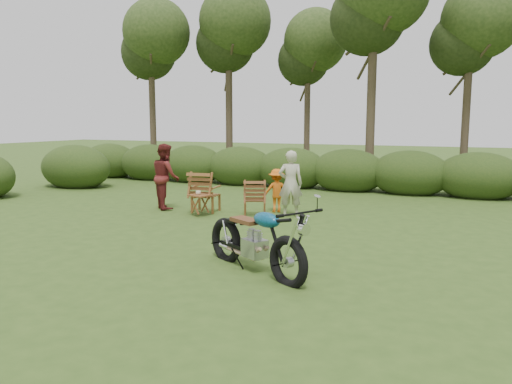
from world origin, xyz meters
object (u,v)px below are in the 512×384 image
at_px(cup, 198,193).
at_px(adult_b, 167,208).
at_px(side_table, 200,205).
at_px(lawn_chair_left, 206,212).
at_px(child, 276,212).
at_px(motorcycle, 255,271).
at_px(lawn_chair_right, 255,215).
at_px(adult_a, 290,216).

xyz_separation_m(cup, adult_b, (-1.30, 0.54, -0.57)).
height_order(side_table, adult_b, adult_b).
xyz_separation_m(lawn_chair_left, child, (1.67, 0.70, 0.00)).
distance_m(side_table, adult_b, 1.47).
xyz_separation_m(motorcycle, adult_b, (-4.40, 4.13, 0.00)).
distance_m(lawn_chair_right, lawn_chair_left, 1.33).
bearing_deg(cup, adult_b, 157.54).
bearing_deg(lawn_chair_left, side_table, 98.23).
relative_size(lawn_chair_left, child, 0.94).
bearing_deg(adult_a, motorcycle, 81.75).
xyz_separation_m(motorcycle, lawn_chair_left, (-3.20, 4.14, 0.00)).
distance_m(side_table, child, 1.99).
xyz_separation_m(lawn_chair_right, cup, (-1.22, -0.67, 0.57)).
relative_size(motorcycle, child, 2.04).
height_order(motorcycle, child, motorcycle).
relative_size(lawn_chair_left, adult_a, 0.64).
bearing_deg(lawn_chair_left, motorcycle, 121.12).
relative_size(lawn_chair_left, side_table, 1.97).
distance_m(motorcycle, child, 5.07).
distance_m(cup, adult_a, 2.33).
xyz_separation_m(side_table, adult_a, (2.05, 0.83, -0.26)).
relative_size(motorcycle, adult_a, 1.40).
distance_m(motorcycle, lawn_chair_left, 5.23).
bearing_deg(child, adult_a, 111.38).
relative_size(motorcycle, adult_b, 1.30).
height_order(cup, adult_b, adult_b).
bearing_deg(child, motorcycle, 77.05).
distance_m(lawn_chair_right, adult_a, 0.89).
height_order(motorcycle, adult_b, adult_b).
height_order(lawn_chair_right, side_table, side_table).
height_order(motorcycle, cup, motorcycle).
relative_size(cup, adult_a, 0.08).
xyz_separation_m(adult_a, child, (-0.52, 0.41, 0.00)).
bearing_deg(cup, lawn_chair_right, 28.80).
bearing_deg(side_table, cup, -173.03).
distance_m(adult_a, child, 0.67).
xyz_separation_m(cup, adult_a, (2.09, 0.84, -0.57)).
bearing_deg(child, lawn_chair_left, -7.85).
height_order(lawn_chair_right, child, child).
relative_size(lawn_chair_right, side_table, 1.68).
bearing_deg(cup, child, 38.44).
distance_m(lawn_chair_left, side_table, 0.62).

